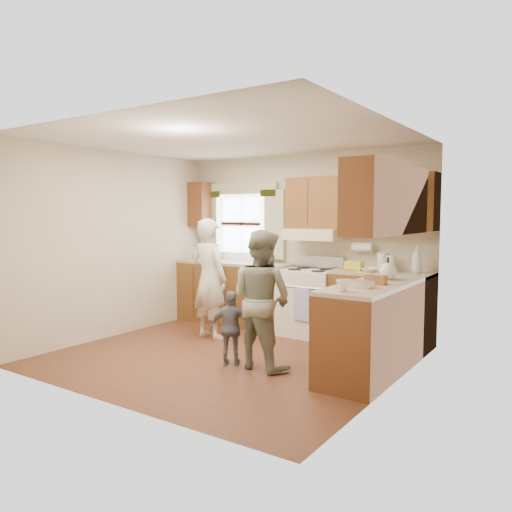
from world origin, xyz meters
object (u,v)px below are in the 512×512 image
Objects in this scene: woman_left at (209,279)px; child at (232,328)px; woman_right at (262,299)px; stove at (311,301)px.

child is at bearing 149.32° from woman_left.
woman_left is 1.45m from woman_right.
woman_right is 1.81× the size of child.
woman_right is at bearing -81.55° from stove.
stove is 0.72× the size of woman_right.
woman_left is (-1.05, -0.89, 0.33)m from stove.
stove is 1.30× the size of child.
child is (0.96, -0.80, -0.39)m from woman_left.
woman_left is at bearing -139.75° from stove.
child is (-0.32, -0.12, -0.33)m from woman_right.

